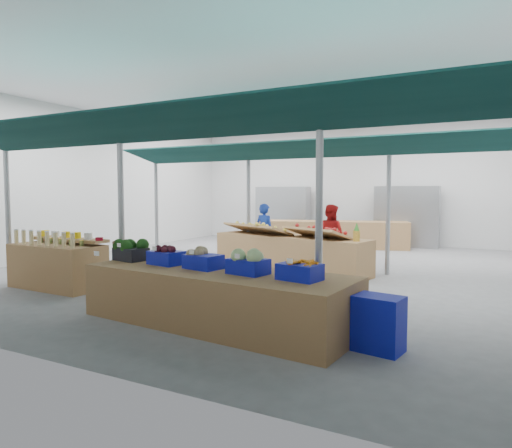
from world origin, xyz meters
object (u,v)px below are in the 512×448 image
Objects in this scene: bottle_shelf at (59,264)px; veg_counter at (216,297)px; fruit_counter at (290,253)px; vendor_right at (330,235)px; crate_stack at (379,324)px; vendor_left at (265,232)px.

veg_counter is (3.97, -0.68, -0.08)m from bottle_shelf.
vendor_right is at bearing 73.43° from fruit_counter.
fruit_counter is (-0.77, 4.40, 0.03)m from veg_counter.
bottle_shelf is 0.50× the size of fruit_counter.
vendor_right is (-2.41, 5.55, 0.44)m from crate_stack.
vendor_left reaches higher than veg_counter.
vendor_left and vendor_right have the same top height.
vendor_left is (2.00, 4.82, 0.31)m from bottle_shelf.
fruit_counter is at bearing 124.08° from crate_stack.
bottle_shelf reaches higher than fruit_counter.
vendor_left reaches higher than bottle_shelf.
fruit_counter is 2.50× the size of vendor_right.
veg_counter is at bearing -67.98° from fruit_counter.
bottle_shelf is 0.49× the size of veg_counter.
veg_counter is 2.24m from crate_stack.
fruit_counter is 2.50× the size of vendor_left.
vendor_left is at bearing 69.08° from bottle_shelf.
vendor_right is (-0.17, 5.50, 0.39)m from veg_counter.
crate_stack is (3.01, -4.45, -0.09)m from fruit_counter.
crate_stack is 6.06m from vendor_right.
bottle_shelf reaches higher than veg_counter.
vendor_left is 1.80m from vendor_right.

